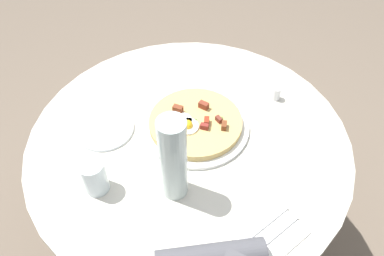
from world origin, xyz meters
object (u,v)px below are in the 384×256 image
(water_bottle, at_px, (173,159))
(salt_shaker, at_px, (276,93))
(pizza_plate, at_px, (195,126))
(water_glass, at_px, (94,177))
(knife, at_px, (273,236))
(dining_table, at_px, (189,169))
(bread_plate, at_px, (105,129))
(breakfast_pizza, at_px, (195,122))
(fork, at_px, (263,226))

(water_bottle, xyz_separation_m, salt_shaker, (0.47, -0.14, -0.11))
(pizza_plate, distance_m, water_glass, 0.36)
(water_glass, xyz_separation_m, salt_shaker, (0.56, -0.33, -0.03))
(pizza_plate, relative_size, knife, 1.89)
(pizza_plate, xyz_separation_m, salt_shaker, (0.24, -0.19, 0.02))
(dining_table, height_order, pizza_plate, pizza_plate)
(bread_plate, bearing_deg, knife, -101.11)
(breakfast_pizza, relative_size, salt_shaker, 6.32)
(water_glass, distance_m, salt_shaker, 0.65)
(breakfast_pizza, height_order, bread_plate, breakfast_pizza)
(bread_plate, bearing_deg, fork, -100.20)
(fork, relative_size, water_glass, 1.70)
(fork, distance_m, water_glass, 0.46)
(dining_table, bearing_deg, bread_plate, 109.30)
(breakfast_pizza, distance_m, knife, 0.42)
(knife, xyz_separation_m, water_glass, (-0.07, 0.48, 0.05))
(dining_table, height_order, fork, fork)
(dining_table, distance_m, fork, 0.40)
(knife, bearing_deg, pizza_plate, -101.07)
(water_glass, relative_size, water_bottle, 0.39)
(breakfast_pizza, bearing_deg, dining_table, -178.13)
(breakfast_pizza, relative_size, bread_plate, 1.62)
(water_bottle, height_order, salt_shaker, water_bottle)
(bread_plate, bearing_deg, salt_shaker, -49.46)
(dining_table, bearing_deg, knife, -121.04)
(breakfast_pizza, relative_size, water_glass, 2.76)
(dining_table, relative_size, water_bottle, 3.64)
(bread_plate, distance_m, water_glass, 0.22)
(dining_table, height_order, water_bottle, water_bottle)
(knife, bearing_deg, salt_shaker, -137.30)
(water_glass, bearing_deg, pizza_plate, -24.09)
(breakfast_pizza, distance_m, water_bottle, 0.26)
(pizza_plate, xyz_separation_m, fork, (-0.24, -0.31, 0.00))
(salt_shaker, bearing_deg, bread_plate, 130.54)
(bread_plate, bearing_deg, pizza_plate, -61.51)
(fork, xyz_separation_m, knife, (-0.02, -0.03, 0.00))
(fork, height_order, water_bottle, water_bottle)
(fork, distance_m, water_bottle, 0.29)
(dining_table, distance_m, salt_shaker, 0.39)
(breakfast_pizza, xyz_separation_m, water_glass, (-0.32, 0.14, 0.03))
(breakfast_pizza, distance_m, fork, 0.39)
(breakfast_pizza, xyz_separation_m, bread_plate, (-0.13, 0.25, -0.02))
(dining_table, xyz_separation_m, bread_plate, (-0.09, 0.25, 0.17))
(knife, xyz_separation_m, salt_shaker, (0.49, 0.15, 0.02))
(dining_table, distance_m, breakfast_pizza, 0.20)
(breakfast_pizza, bearing_deg, knife, -126.37)
(pizza_plate, distance_m, breakfast_pizza, 0.02)
(water_glass, relative_size, salt_shaker, 2.29)
(knife, relative_size, water_glass, 1.70)
(breakfast_pizza, distance_m, water_glass, 0.35)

